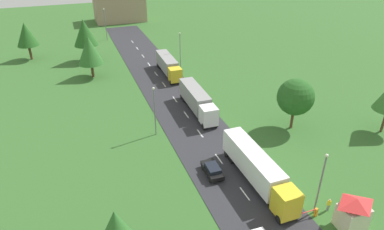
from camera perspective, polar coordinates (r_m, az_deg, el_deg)
road at (r=51.60m, az=1.78°, el=-3.69°), size 10.00×140.00×0.06m
lane_marking_centre at (r=48.56m, az=3.52°, el=-5.99°), size 0.16×117.91×0.01m
truck_lead at (r=42.48m, az=10.82°, el=-8.64°), size 2.55×14.43×3.79m
truck_second at (r=57.74m, az=0.86°, el=2.53°), size 2.79×12.94×3.76m
truck_third at (r=73.73m, az=-4.00°, el=8.35°), size 2.80×12.57×3.60m
car_second at (r=43.89m, az=3.43°, el=-9.10°), size 1.97×4.09×1.37m
guard_booth at (r=40.14m, az=25.31°, el=-14.54°), size 3.31×2.61×3.86m
barrier_gate at (r=40.37m, az=19.10°, el=-15.19°), size 4.64×0.28×1.05m
person_lead at (r=41.86m, az=21.86°, el=-13.69°), size 0.38×0.22×1.61m
lamppost_lead at (r=38.84m, az=20.71°, el=-10.28°), size 0.36×0.36×7.85m
lamppost_second at (r=50.40m, az=-6.26°, el=1.03°), size 0.36×0.36×7.86m
lamppost_third at (r=76.88m, az=-2.00°, el=11.09°), size 0.36×0.36×7.94m
lamppost_fourth at (r=100.38m, az=-14.28°, el=14.69°), size 0.36×0.36×8.69m
tree_oak at (r=53.78m, az=16.91°, el=2.89°), size 5.60×5.60×8.17m
tree_maple at (r=83.73m, az=-17.49°, el=12.98°), size 5.41×5.41×9.82m
tree_pine at (r=90.14m, az=-25.96°, el=12.00°), size 4.87×4.87×8.75m
tree_lime at (r=73.94m, az=-16.75°, el=10.30°), size 5.22×5.22×8.71m
distant_building at (r=122.71m, az=-12.02°, el=17.09°), size 16.25×10.29×8.48m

